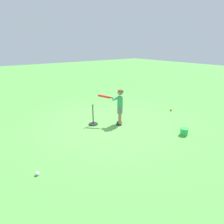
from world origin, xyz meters
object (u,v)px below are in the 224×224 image
Objects in this scene: play_ball_far_right at (37,174)px; batting_tee at (93,121)px; play_ball_by_bucket at (171,110)px; child_batter at (119,104)px; toy_bucket at (184,132)px.

batting_tee is (1.49, -2.17, 0.07)m from play_ball_far_right.
child_batter is at bearing 86.06° from play_ball_by_bucket.
play_ball_far_right is 0.92× the size of play_ball_by_bucket.
play_ball_far_right is 0.12× the size of batting_tee.
child_batter is at bearing -124.71° from batting_tee.
play_ball_far_right is at bearing 124.44° from batting_tee.
play_ball_by_bucket is 0.38× the size of toy_bucket.
play_ball_by_bucket is 3.01m from batting_tee.
toy_bucket is (-1.50, 1.42, 0.06)m from play_ball_by_bucket.
batting_tee reaches higher than play_ball_by_bucket.
toy_bucket is at bearing -99.34° from play_ball_far_right.
child_batter reaches higher than batting_tee.
play_ball_by_bucket is at bearing -93.94° from child_batter.
play_ball_far_right is at bearing 110.46° from child_batter.
play_ball_far_right is 5.20m from play_ball_by_bucket.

